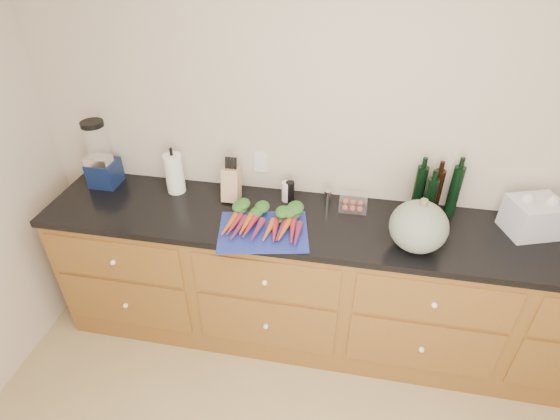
% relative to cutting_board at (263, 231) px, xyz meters
% --- Properties ---
extents(wall_back, '(4.10, 0.05, 2.60)m').
position_rel_cutting_board_xyz_m(wall_back, '(0.49, 0.48, 0.35)').
color(wall_back, beige).
rests_on(wall_back, ground).
extents(cabinets, '(3.60, 0.64, 0.90)m').
position_rel_cutting_board_xyz_m(cabinets, '(0.49, 0.16, -0.50)').
color(cabinets, brown).
rests_on(cabinets, ground).
extents(countertop, '(3.64, 0.62, 0.04)m').
position_rel_cutting_board_xyz_m(countertop, '(0.49, 0.16, -0.03)').
color(countertop, black).
rests_on(countertop, cabinets).
extents(cutting_board, '(0.55, 0.45, 0.01)m').
position_rel_cutting_board_xyz_m(cutting_board, '(0.00, 0.00, 0.00)').
color(cutting_board, navy).
rests_on(cutting_board, countertop).
extents(carrots, '(0.43, 0.31, 0.06)m').
position_rel_cutting_board_xyz_m(carrots, '(0.00, 0.04, 0.03)').
color(carrots, '#CA5617').
rests_on(carrots, cutting_board).
extents(squash, '(0.30, 0.30, 0.27)m').
position_rel_cutting_board_xyz_m(squash, '(0.81, 0.03, 0.13)').
color(squash, slate).
rests_on(squash, countertop).
extents(blender_appliance, '(0.17, 0.17, 0.43)m').
position_rel_cutting_board_xyz_m(blender_appliance, '(-1.11, 0.32, 0.18)').
color(blender_appliance, '#0E1C43').
rests_on(blender_appliance, countertop).
extents(paper_towel, '(0.11, 0.11, 0.25)m').
position_rel_cutting_board_xyz_m(paper_towel, '(-0.63, 0.32, 0.12)').
color(paper_towel, white).
rests_on(paper_towel, countertop).
extents(knife_block, '(0.10, 0.10, 0.20)m').
position_rel_cutting_board_xyz_m(knife_block, '(-0.26, 0.30, 0.09)').
color(knife_block, tan).
rests_on(knife_block, countertop).
extents(grinder_salt, '(0.05, 0.05, 0.13)m').
position_rel_cutting_board_xyz_m(grinder_salt, '(0.07, 0.34, 0.06)').
color(grinder_salt, white).
rests_on(grinder_salt, countertop).
extents(grinder_pepper, '(0.05, 0.05, 0.13)m').
position_rel_cutting_board_xyz_m(grinder_pepper, '(0.09, 0.34, 0.06)').
color(grinder_pepper, black).
rests_on(grinder_pepper, countertop).
extents(canister_chrome, '(0.04, 0.04, 0.10)m').
position_rel_cutting_board_xyz_m(canister_chrome, '(0.32, 0.34, 0.04)').
color(canister_chrome, silver).
rests_on(canister_chrome, countertop).
extents(tomato_box, '(0.16, 0.13, 0.08)m').
position_rel_cutting_board_xyz_m(tomato_box, '(0.47, 0.33, 0.03)').
color(tomato_box, white).
rests_on(tomato_box, countertop).
extents(bottles, '(0.26, 0.13, 0.31)m').
position_rel_cutting_board_xyz_m(bottles, '(0.92, 0.37, 0.13)').
color(bottles, black).
rests_on(bottles, countertop).
extents(grocery_bag, '(0.32, 0.29, 0.20)m').
position_rel_cutting_board_xyz_m(grocery_bag, '(1.44, 0.28, 0.09)').
color(grocery_bag, silver).
rests_on(grocery_bag, countertop).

